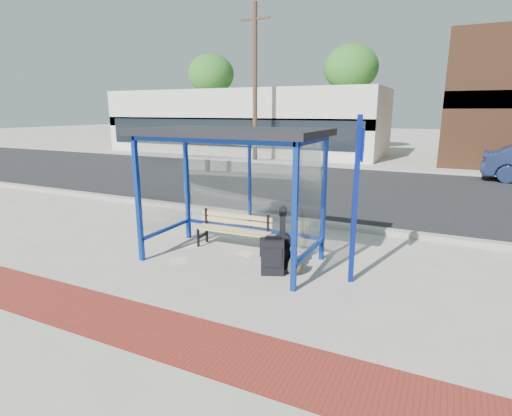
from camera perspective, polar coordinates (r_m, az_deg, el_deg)
The scene contains 19 objects.
ground at distance 7.56m, azimuth -3.44°, elevation -7.36°, with size 120.00×120.00×0.00m, color #B2ADA0.
brick_paver_strip at distance 5.65m, azimuth -16.85°, elevation -15.63°, with size 60.00×1.00×0.01m, color maroon.
curb_near at distance 10.04m, azimuth 4.61°, elevation -1.65°, with size 60.00×0.25×0.12m, color gray.
street_asphalt at distance 14.82m, azimuth 11.76°, elevation 2.89°, with size 60.00×10.00×0.00m, color black.
curb_far at distance 19.74m, azimuth 15.43°, elevation 5.52°, with size 60.00×0.25×0.12m, color gray.
far_sidewalk at distance 21.60m, azimuth 16.35°, elevation 5.98°, with size 60.00×4.00×0.01m, color #B2ADA0.
bus_shelter at distance 7.14m, azimuth -3.40°, elevation 8.51°, with size 3.30×1.80×2.42m.
storefront_white at distance 27.17m, azimuth -1.66°, elevation 12.23°, with size 18.00×6.04×4.00m.
tree_left at distance 33.23m, azimuth -6.44°, elevation 18.39°, with size 3.60×3.60×7.03m.
tree_mid at distance 29.01m, azimuth 13.43°, elevation 18.81°, with size 3.60×3.60×7.03m.
utility_pole_west at distance 21.76m, azimuth -0.14°, elevation 17.41°, with size 1.60×0.24×8.00m.
bench at distance 8.03m, azimuth -3.23°, elevation -2.91°, with size 1.58×0.44×0.74m.
guitar_bag at distance 7.02m, azimuth 3.78°, elevation -5.70°, with size 0.40×0.24×1.06m.
suitcase at distance 6.81m, azimuth 2.37°, elevation -6.94°, with size 0.45×0.38×0.68m.
backpack at distance 6.87m, azimuth 5.52°, elevation -8.20°, with size 0.30×0.28×0.34m.
sign_post at distance 6.38m, azimuth 14.13°, elevation 2.29°, with size 0.16×0.32×2.67m.
newspaper_a at distance 8.36m, azimuth -9.13°, elevation -5.38°, with size 0.35×0.27×0.01m, color white.
newspaper_b at distance 7.61m, azimuth -11.03°, elevation -7.43°, with size 0.37×0.29×0.01m, color white.
newspaper_c at distance 7.83m, azimuth -1.36°, elevation -6.54°, with size 0.34×0.27×0.01m, color white.
Camera 1 is at (3.46, -6.15, 2.72)m, focal length 28.00 mm.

